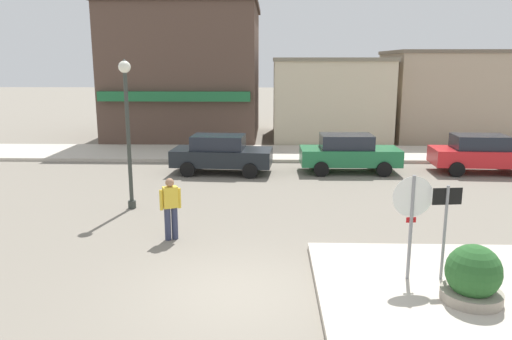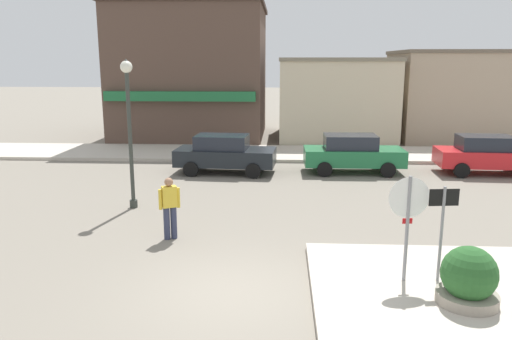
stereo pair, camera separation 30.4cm
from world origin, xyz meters
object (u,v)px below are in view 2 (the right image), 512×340
Objects in this scene: parked_car_nearest at (225,153)px; parked_car_third at (487,154)px; one_way_sign at (442,224)px; lamp_post at (129,113)px; stop_sign at (408,215)px; pedestrian_crossing_near at (170,206)px; parked_car_second at (353,153)px; planter at (468,282)px.

parked_car_third is at bearing 1.99° from parked_car_nearest.
one_way_sign is 0.51× the size of parked_car_third.
lamp_post is 1.11× the size of parked_car_third.
stop_sign is at bearing -65.05° from parked_car_nearest.
parked_car_nearest is at bearing 65.77° from lamp_post.
one_way_sign reaches higher than pedestrian_crossing_near.
lamp_post is 2.82× the size of pedestrian_crossing_near.
parked_car_second is at bearing 35.92° from lamp_post.
parked_car_third is at bearing 22.92° from lamp_post.
lamp_post reaches higher than parked_car_second.
one_way_sign is 1.30× the size of pedestrian_crossing_near.
stop_sign is 1.88× the size of planter.
one_way_sign is at bearing -88.54° from parked_car_second.
parked_car_second is (0.40, 10.68, -0.71)m from stop_sign.
stop_sign reaches higher than pedestrian_crossing_near.
parked_car_nearest is 5.22m from parked_car_second.
parked_car_nearest is at bearing 86.26° from pedestrian_crossing_near.
stop_sign is 11.42m from parked_car_nearest.
stop_sign is 12.19m from parked_car_third.
lamp_post reaches higher than pedestrian_crossing_near.
one_way_sign is 0.51× the size of parked_car_nearest.
planter is 0.27× the size of lamp_post.
parked_car_second and parked_car_third have the same top height.
lamp_post is 1.10× the size of parked_car_nearest.
stop_sign is at bearing -25.41° from pedestrian_crossing_near.
pedestrian_crossing_near is (-6.23, 3.47, 0.31)m from planter.
stop_sign is 1.62m from planter.
parked_car_third is at bearing 0.19° from parked_car_second.
parked_car_nearest is at bearing 116.89° from planter.
one_way_sign is 1.24m from planter.
parked_car_nearest and parked_car_second have the same top height.
one_way_sign is 9.52m from lamp_post.
one_way_sign is 11.71m from parked_car_nearest.
parked_car_nearest is (-4.81, 10.33, -0.71)m from stop_sign.
parked_car_nearest is at bearing 117.94° from one_way_sign.
pedestrian_crossing_near is at bearing -56.94° from lamp_post.
pedestrian_crossing_near reaches higher than parked_car_third.
pedestrian_crossing_near reaches higher than planter.
parked_car_second reaches higher than planter.
stop_sign is 0.70m from one_way_sign.
parked_car_second is at bearing 54.97° from pedestrian_crossing_near.
stop_sign is 8.94m from lamp_post.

